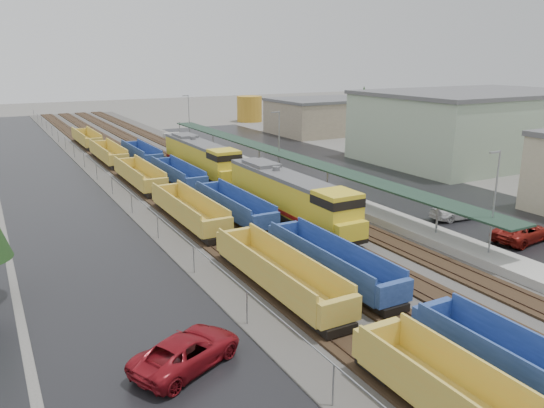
{
  "coord_description": "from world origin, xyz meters",
  "views": [
    {
      "loc": [
        -20.83,
        -3.36,
        14.04
      ],
      "look_at": [
        -0.0,
        34.45,
        2.0
      ],
      "focal_mm": 35.0,
      "sensor_mm": 36.0,
      "label": 1
    }
  ],
  "objects_px": {
    "well_string_blue": "(275,231)",
    "well_string_yellow": "(189,212)",
    "locomotive_trail": "(201,158)",
    "parked_car_east_c": "(457,211)",
    "locomotive_lead": "(291,197)",
    "parked_car_west_c": "(187,351)",
    "parked_car_east_b": "(523,232)",
    "storage_tank": "(249,109)"
  },
  "relations": [
    {
      "from": "well_string_blue",
      "to": "well_string_yellow",
      "type": "bearing_deg",
      "value": 116.31
    },
    {
      "from": "locomotive_trail",
      "to": "parked_car_east_c",
      "type": "bearing_deg",
      "value": -63.65
    },
    {
      "from": "locomotive_trail",
      "to": "well_string_blue",
      "type": "height_order",
      "value": "locomotive_trail"
    },
    {
      "from": "locomotive_lead",
      "to": "well_string_blue",
      "type": "relative_size",
      "value": 0.22
    },
    {
      "from": "well_string_yellow",
      "to": "parked_car_west_c",
      "type": "xyz_separation_m",
      "value": [
        -7.73,
        -20.75,
        -0.36
      ]
    },
    {
      "from": "well_string_blue",
      "to": "parked_car_west_c",
      "type": "bearing_deg",
      "value": -132.82
    },
    {
      "from": "well_string_blue",
      "to": "parked_car_east_c",
      "type": "relative_size",
      "value": 17.18
    },
    {
      "from": "parked_car_east_b",
      "to": "parked_car_west_c",
      "type": "bearing_deg",
      "value": 91.33
    },
    {
      "from": "locomotive_lead",
      "to": "locomotive_trail",
      "type": "relative_size",
      "value": 1.0
    },
    {
      "from": "well_string_yellow",
      "to": "storage_tank",
      "type": "xyz_separation_m",
      "value": [
        38.32,
        65.03,
        1.65
      ]
    },
    {
      "from": "parked_car_west_c",
      "to": "parked_car_east_b",
      "type": "bearing_deg",
      "value": -107.26
    },
    {
      "from": "locomotive_lead",
      "to": "well_string_yellow",
      "type": "xyz_separation_m",
      "value": [
        -8.0,
        3.8,
        -1.19
      ]
    },
    {
      "from": "storage_tank",
      "to": "parked_car_west_c",
      "type": "height_order",
      "value": "storage_tank"
    },
    {
      "from": "storage_tank",
      "to": "parked_car_east_c",
      "type": "relative_size",
      "value": 1.09
    },
    {
      "from": "parked_car_east_c",
      "to": "locomotive_trail",
      "type": "bearing_deg",
      "value": 32.13
    },
    {
      "from": "locomotive_trail",
      "to": "parked_car_east_c",
      "type": "xyz_separation_m",
      "value": [
        13.52,
        -27.3,
        -1.59
      ]
    },
    {
      "from": "locomotive_lead",
      "to": "parked_car_west_c",
      "type": "xyz_separation_m",
      "value": [
        -15.73,
        -16.95,
        -1.55
      ]
    },
    {
      "from": "well_string_blue",
      "to": "parked_car_west_c",
      "type": "distance_m",
      "value": 17.26
    },
    {
      "from": "well_string_yellow",
      "to": "parked_car_east_b",
      "type": "height_order",
      "value": "well_string_yellow"
    },
    {
      "from": "locomotive_trail",
      "to": "parked_car_east_c",
      "type": "distance_m",
      "value": 30.5
    },
    {
      "from": "storage_tank",
      "to": "well_string_blue",
      "type": "bearing_deg",
      "value": -115.14
    },
    {
      "from": "storage_tank",
      "to": "locomotive_lead",
      "type": "bearing_deg",
      "value": -113.77
    },
    {
      "from": "well_string_blue",
      "to": "parked_car_west_c",
      "type": "relative_size",
      "value": 15.52
    },
    {
      "from": "parked_car_east_b",
      "to": "well_string_blue",
      "type": "bearing_deg",
      "value": 56.96
    },
    {
      "from": "locomotive_lead",
      "to": "locomotive_trail",
      "type": "height_order",
      "value": "same"
    },
    {
      "from": "storage_tank",
      "to": "well_string_yellow",
      "type": "bearing_deg",
      "value": -120.51
    },
    {
      "from": "locomotive_lead",
      "to": "storage_tank",
      "type": "bearing_deg",
      "value": 66.23
    },
    {
      "from": "storage_tank",
      "to": "parked_car_east_c",
      "type": "bearing_deg",
      "value": -102.6
    },
    {
      "from": "locomotive_trail",
      "to": "parked_car_west_c",
      "type": "bearing_deg",
      "value": -112.51
    },
    {
      "from": "locomotive_trail",
      "to": "locomotive_lead",
      "type": "bearing_deg",
      "value": -90.0
    },
    {
      "from": "locomotive_lead",
      "to": "storage_tank",
      "type": "distance_m",
      "value": 75.21
    },
    {
      "from": "well_string_yellow",
      "to": "storage_tank",
      "type": "relative_size",
      "value": 19.29
    },
    {
      "from": "well_string_yellow",
      "to": "parked_car_east_b",
      "type": "relative_size",
      "value": 19.44
    },
    {
      "from": "well_string_blue",
      "to": "storage_tank",
      "type": "distance_m",
      "value": 80.79
    },
    {
      "from": "parked_car_west_c",
      "to": "well_string_blue",
      "type": "bearing_deg",
      "value": -67.69
    },
    {
      "from": "well_string_blue",
      "to": "locomotive_lead",
      "type": "bearing_deg",
      "value": 47.01
    },
    {
      "from": "storage_tank",
      "to": "parked_car_east_b",
      "type": "height_order",
      "value": "storage_tank"
    },
    {
      "from": "storage_tank",
      "to": "parked_car_west_c",
      "type": "distance_m",
      "value": 97.37
    },
    {
      "from": "locomotive_trail",
      "to": "parked_car_east_c",
      "type": "height_order",
      "value": "locomotive_trail"
    },
    {
      "from": "well_string_blue",
      "to": "parked_car_east_b",
      "type": "bearing_deg",
      "value": -26.76
    },
    {
      "from": "storage_tank",
      "to": "locomotive_trail",
      "type": "bearing_deg",
      "value": -122.37
    },
    {
      "from": "locomotive_lead",
      "to": "well_string_yellow",
      "type": "height_order",
      "value": "locomotive_lead"
    }
  ]
}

